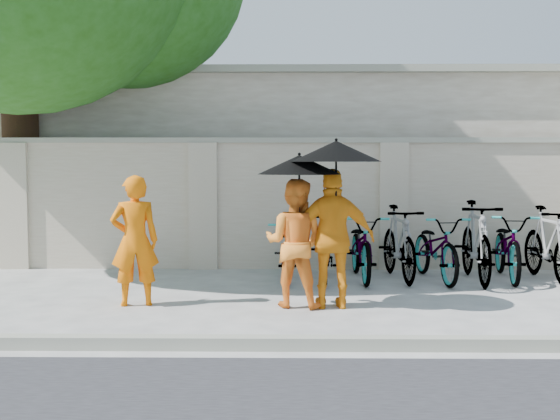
{
  "coord_description": "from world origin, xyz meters",
  "views": [
    {
      "loc": [
        0.37,
        -7.97,
        1.71
      ],
      "look_at": [
        0.25,
        0.79,
        1.1
      ],
      "focal_mm": 45.0,
      "sensor_mm": 36.0,
      "label": 1
    }
  ],
  "objects": [
    {
      "name": "monk_right",
      "position": [
        0.88,
        0.13,
        0.81
      ],
      "size": [
        0.97,
        0.44,
        1.63
      ],
      "primitive_type": "imported",
      "rotation": [
        0.0,
        0.0,
        3.18
      ],
      "color": "orange",
      "rests_on": "ground"
    },
    {
      "name": "bike_0",
      "position": [
        0.35,
        2.1,
        0.43
      ],
      "size": [
        0.57,
        1.62,
        0.85
      ],
      "primitive_type": "imported",
      "rotation": [
        0.0,
        0.0,
        -0.0
      ],
      "color": "gray",
      "rests_on": "ground"
    },
    {
      "name": "bike_2",
      "position": [
        1.41,
        2.09,
        0.47
      ],
      "size": [
        0.68,
        1.82,
        0.95
      ],
      "primitive_type": "imported",
      "rotation": [
        0.0,
        0.0,
        0.03
      ],
      "color": "gray",
      "rests_on": "ground"
    },
    {
      "name": "bike_6",
      "position": [
        3.52,
        2.12,
        0.48
      ],
      "size": [
        0.86,
        1.9,
        0.96
      ],
      "primitive_type": "imported",
      "rotation": [
        0.0,
        0.0,
        -0.12
      ],
      "color": "gray",
      "rests_on": "ground"
    },
    {
      "name": "compound_wall",
      "position": [
        1.0,
        3.2,
        1.0
      ],
      "size": [
        20.0,
        0.3,
        2.0
      ],
      "primitive_type": "cube",
      "color": "beige",
      "rests_on": "ground"
    },
    {
      "name": "parasol_center",
      "position": [
        0.48,
        0.12,
        1.67
      ],
      "size": [
        0.96,
        0.96,
        0.93
      ],
      "color": "black",
      "rests_on": "ground"
    },
    {
      "name": "bike_3",
      "position": [
        1.94,
        2.08,
        0.54
      ],
      "size": [
        0.67,
        1.83,
        1.07
      ],
      "primitive_type": "imported",
      "rotation": [
        0.0,
        0.0,
        0.1
      ],
      "color": "gray",
      "rests_on": "ground"
    },
    {
      "name": "bike_5",
      "position": [
        3.0,
        1.9,
        0.58
      ],
      "size": [
        0.65,
        1.94,
        1.15
      ],
      "primitive_type": "imported",
      "rotation": [
        0.0,
        0.0,
        -0.06
      ],
      "color": "gray",
      "rests_on": "ground"
    },
    {
      "name": "ground",
      "position": [
        0.0,
        0.0,
        0.0
      ],
      "size": [
        80.0,
        80.0,
        0.0
      ],
      "primitive_type": "plane",
      "color": "beige"
    },
    {
      "name": "building_behind",
      "position": [
        2.0,
        7.0,
        1.6
      ],
      "size": [
        14.0,
        6.0,
        3.2
      ],
      "primitive_type": "cube",
      "color": "silver",
      "rests_on": "ground"
    },
    {
      "name": "monk_center",
      "position": [
        0.43,
        0.2,
        0.75
      ],
      "size": [
        0.87,
        0.76,
        1.51
      ],
      "primitive_type": "imported",
      "rotation": [
        0.0,
        0.0,
        2.85
      ],
      "color": "orange",
      "rests_on": "ground"
    },
    {
      "name": "monk_left",
      "position": [
        -1.47,
        0.24,
        0.77
      ],
      "size": [
        0.64,
        0.5,
        1.55
      ],
      "primitive_type": "imported",
      "rotation": [
        0.0,
        0.0,
        3.4
      ],
      "color": "orange",
      "rests_on": "ground"
    },
    {
      "name": "kerb",
      "position": [
        0.0,
        -1.7,
        0.06
      ],
      "size": [
        40.0,
        0.16,
        0.12
      ],
      "primitive_type": "cube",
      "color": "gray",
      "rests_on": "ground"
    },
    {
      "name": "parasol_right",
      "position": [
        0.9,
        0.05,
        1.82
      ],
      "size": [
        1.04,
        1.04,
        1.02
      ],
      "color": "black",
      "rests_on": "ground"
    },
    {
      "name": "bike_4",
      "position": [
        2.47,
        2.03,
        0.47
      ],
      "size": [
        0.85,
        1.86,
        0.94
      ],
      "primitive_type": "imported",
      "rotation": [
        0.0,
        0.0,
        0.13
      ],
      "color": "gray",
      "rests_on": "ground"
    },
    {
      "name": "bike_7",
      "position": [
        4.05,
        2.0,
        0.53
      ],
      "size": [
        0.56,
        1.79,
        1.07
      ],
      "primitive_type": "imported",
      "rotation": [
        0.0,
        0.0,
        0.04
      ],
      "color": "gray",
      "rests_on": "ground"
    },
    {
      "name": "bike_1",
      "position": [
        0.88,
        1.96,
        0.51
      ],
      "size": [
        0.56,
        1.73,
        1.03
      ],
      "primitive_type": "imported",
      "rotation": [
        0.0,
        0.0,
        -0.04
      ],
      "color": "gray",
      "rests_on": "ground"
    }
  ]
}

